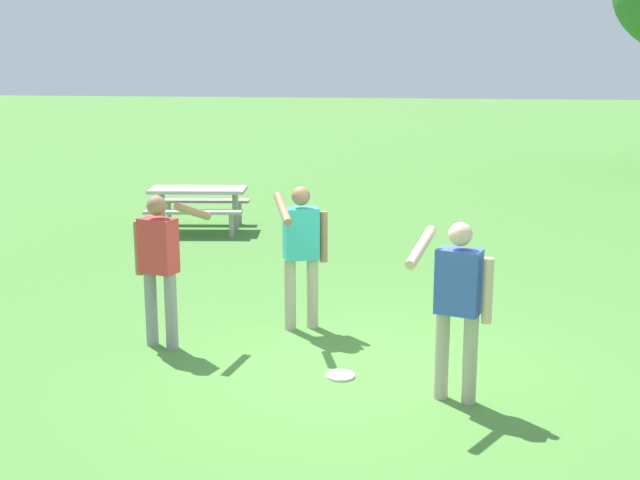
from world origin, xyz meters
TOP-DOWN VIEW (x-y plane):
  - ground_plane at (0.00, 0.00)m, footprint 120.00×120.00m
  - person_thrower at (0.92, -0.55)m, footprint 0.75×0.63m
  - person_catcher at (-2.16, 0.41)m, footprint 0.75×0.63m
  - person_bystander at (-0.80, 1.22)m, footprint 0.57×0.81m
  - frisbee at (-0.17, -0.15)m, footprint 0.28×0.28m
  - picnic_table_near at (-3.63, 6.38)m, footprint 1.88×1.64m

SIDE VIEW (x-z plane):
  - ground_plane at x=0.00m, z-range 0.00..0.00m
  - frisbee at x=-0.17m, z-range 0.00..0.03m
  - picnic_table_near at x=-3.63m, z-range 0.18..0.95m
  - person_thrower at x=0.92m, z-range 0.14..1.78m
  - person_catcher at x=-2.16m, z-range 0.14..1.78m
  - person_bystander at x=-0.80m, z-range 0.14..1.78m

